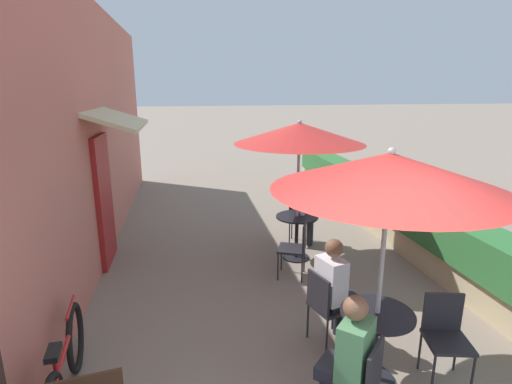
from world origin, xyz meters
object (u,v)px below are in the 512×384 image
patio_umbrella_mid (299,133)px  coffee_cup_mid (303,213)px  seated_patron_near_back (348,357)px  cafe_chair_near_back (360,380)px  patio_table_near (376,334)px  cafe_chair_mid_right (297,216)px  cafe_chair_near_left (445,331)px  patio_table_mid (297,229)px  bicycle_leaning (66,372)px  cafe_chair_near_right (326,303)px  cafe_chair_mid_left (297,245)px  seated_patron_mid_right (303,208)px  patio_umbrella_near (390,172)px  seated_patron_near_right (335,286)px

patio_umbrella_mid → coffee_cup_mid: patio_umbrella_mid is taller
seated_patron_near_back → cafe_chair_near_back: bearing=-90.0°
patio_table_near → cafe_chair_mid_right: cafe_chair_mid_right is taller
patio_table_near → cafe_chair_near_left: size_ratio=0.86×
patio_table_mid → bicycle_leaning: (-2.91, -2.80, -0.15)m
cafe_chair_near_left → seated_patron_near_back: (-1.19, -0.40, 0.17)m
cafe_chair_near_right → cafe_chair_mid_left: 1.66m
cafe_chair_near_right → bicycle_leaning: 2.64m
cafe_chair_near_back → seated_patron_mid_right: bearing=32.6°
patio_umbrella_mid → bicycle_leaning: patio_umbrella_mid is taller
patio_table_near → patio_umbrella_mid: bearing=89.2°
cafe_chair_near_left → cafe_chair_mid_left: (-0.83, 2.37, 0.00)m
patio_table_near → cafe_chair_near_left: 0.70m
seated_patron_mid_right → coffee_cup_mid: bearing=4.4°
seated_patron_mid_right → cafe_chair_mid_right: bearing=-90.0°
cafe_chair_mid_left → cafe_chair_mid_right: 1.39m
coffee_cup_mid → bicycle_leaning: bearing=-136.8°
bicycle_leaning → patio_table_near: bearing=-8.8°
cafe_chair_mid_right → cafe_chair_near_right: bearing=12.2°
patio_umbrella_near → bicycle_leaning: patio_umbrella_near is taller
cafe_chair_mid_right → cafe_chair_near_left: bearing=28.9°
coffee_cup_mid → cafe_chair_mid_left: bearing=-112.3°
seated_patron_near_right → cafe_chair_near_back: 1.27m
patio_umbrella_near → patio_umbrella_mid: bearing=89.2°
seated_patron_near_right → seated_patron_mid_right: 2.96m
cafe_chair_mid_right → cafe_chair_mid_left: bearing=6.3°
patio_umbrella_mid → cafe_chair_near_back: bearing=-97.4°
seated_patron_near_back → seated_patron_mid_right: 4.16m
cafe_chair_near_right → patio_umbrella_mid: 2.84m
patio_umbrella_mid → cafe_chair_near_right: bearing=-97.8°
cafe_chair_near_back → seated_patron_near_right: bearing=31.6°
cafe_chair_mid_right → coffee_cup_mid: bearing=14.4°
cafe_chair_near_back → cafe_chair_mid_right: (0.64, 4.19, 0.00)m
seated_patron_mid_right → bicycle_leaning: seated_patron_mid_right is taller
seated_patron_near_back → cafe_chair_mid_right: 4.18m
bicycle_leaning → patio_table_mid: bearing=38.2°
cafe_chair_near_left → patio_umbrella_mid: patio_umbrella_mid is taller
patio_table_near → patio_table_mid: size_ratio=1.00×
seated_patron_near_back → cafe_chair_mid_left: (0.35, 2.77, -0.17)m
cafe_chair_near_back → seated_patron_mid_right: (0.75, 4.15, 0.17)m
patio_table_near → cafe_chair_mid_right: 3.64m
patio_umbrella_near → seated_patron_near_right: patio_umbrella_near is taller
cafe_chair_near_left → cafe_chair_mid_left: 2.51m
bicycle_leaning → seated_patron_near_right: bearing=5.1°
patio_umbrella_near → seated_patron_near_right: 1.59m
seated_patron_mid_right → bicycle_leaning: size_ratio=0.70×
cafe_chair_near_left → seated_patron_mid_right: bearing=-71.6°
cafe_chair_near_right → bicycle_leaning: size_ratio=0.49×
seated_patron_near_right → patio_table_mid: seated_patron_near_right is taller
patio_table_mid → coffee_cup_mid: (0.10, 0.03, 0.28)m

